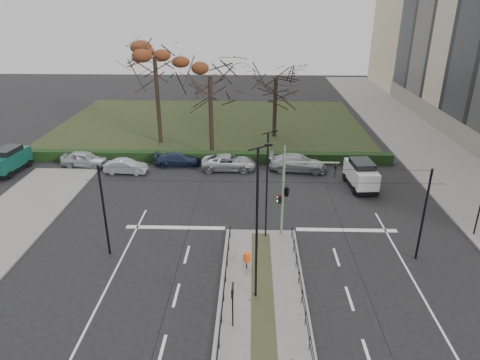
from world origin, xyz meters
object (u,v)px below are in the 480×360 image
object	(u,v)px
traffic_light	(288,190)
bare_tree_center	(276,83)
bare_tree_near	(210,82)
litter_bin	(247,258)
streetlamp_median_far	(267,185)
info_panel	(232,295)
parked_car_third	(177,159)
parked_car_fifth	(298,163)
parked_car_fourth	(229,162)
green_van	(10,160)
parked_car_second	(126,166)
parked_car_first	(84,159)
white_van	(361,174)
streetlamp_median_near	(257,224)
rust_tree	(155,59)

from	to	relation	value
traffic_light	bare_tree_center	world-z (taller)	bare_tree_center
traffic_light	bare_tree_near	xyz separation A→B (m)	(-6.44, 15.69, 4.07)
litter_bin	streetlamp_median_far	world-z (taller)	streetlamp_median_far
info_panel	parked_car_third	xyz separation A→B (m)	(-6.32, 21.92, -1.37)
traffic_light	parked_car_fifth	xyz separation A→B (m)	(1.91, 11.99, -2.66)
parked_car_fourth	green_van	xyz separation A→B (m)	(-20.11, -1.23, 0.51)
parked_car_second	bare_tree_near	xyz separation A→B (m)	(7.49, 4.77, 6.86)
litter_bin	parked_car_second	size ratio (longest dim) A/B	0.27
parked_car_first	white_van	distance (m)	25.57
streetlamp_median_near	parked_car_third	xyz separation A→B (m)	(-7.47, 19.58, -3.90)
parked_car_third	litter_bin	bearing A→B (deg)	-160.86
bare_tree_center	white_van	bearing A→B (deg)	-64.77
traffic_light	litter_bin	size ratio (longest dim) A/B	5.45
parked_car_first	parked_car_second	world-z (taller)	parked_car_first
parked_car_first	parked_car_fifth	xyz separation A→B (m)	(20.28, -0.48, 0.03)
info_panel	parked_car_fourth	distance (m)	21.10
bare_tree_center	traffic_light	bearing A→B (deg)	-90.43
parked_car_second	parked_car_third	xyz separation A→B (m)	(4.40, 2.07, -0.02)
white_van	parked_car_fifth	size ratio (longest dim) A/B	0.85
bare_tree_center	bare_tree_near	distance (m)	9.63
streetlamp_median_far	bare_tree_center	bearing A→B (deg)	86.12
litter_bin	green_van	xyz separation A→B (m)	(-22.05, 14.94, 0.34)
streetlamp_median_far	parked_car_third	distance (m)	15.93
streetlamp_median_near	bare_tree_near	world-z (taller)	bare_tree_near
info_panel	parked_car_second	world-z (taller)	info_panel
streetlamp_median_far	parked_car_second	xyz separation A→B (m)	(-12.56, 11.21, -3.27)
parked_car_first	bare_tree_near	world-z (taller)	bare_tree_near
parked_car_fourth	bare_tree_near	xyz separation A→B (m)	(-1.90, 3.60, 6.80)
rust_tree	streetlamp_median_far	bearing A→B (deg)	-61.02
streetlamp_median_far	rust_tree	bearing A→B (deg)	118.98
info_panel	rust_tree	xyz separation A→B (m)	(-9.32, 28.78, 7.06)
streetlamp_median_near	parked_car_fifth	xyz separation A→B (m)	(3.98, 18.58, -3.75)
traffic_light	parked_car_second	bearing A→B (deg)	141.93
streetlamp_median_near	rust_tree	world-z (taller)	rust_tree
parked_car_third	white_van	size ratio (longest dim) A/B	0.95
streetlamp_median_far	bare_tree_near	distance (m)	17.15
litter_bin	parked_car_fourth	xyz separation A→B (m)	(-1.94, 16.17, -0.18)
litter_bin	streetlamp_median_far	bearing A→B (deg)	72.02
green_van	parked_car_third	bearing A→B (deg)	8.00
white_van	parked_car_fifth	distance (m)	6.17
streetlamp_median_near	rust_tree	xyz separation A→B (m)	(-10.47, 26.45, 4.53)
streetlamp_median_far	parked_car_fourth	bearing A→B (deg)	104.34
parked_car_fifth	streetlamp_median_near	bearing A→B (deg)	174.44
parked_car_first	white_van	world-z (taller)	white_van
traffic_light	parked_car_first	bearing A→B (deg)	145.83
traffic_light	parked_car_second	xyz separation A→B (m)	(-13.94, 10.92, -2.79)
white_van	green_van	xyz separation A→B (m)	(-31.53, 2.52, -0.01)
green_van	bare_tree_center	world-z (taller)	bare_tree_center
traffic_light	streetlamp_median_near	xyz separation A→B (m)	(-2.07, -6.59, 1.09)
green_van	bare_tree_near	distance (m)	19.86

